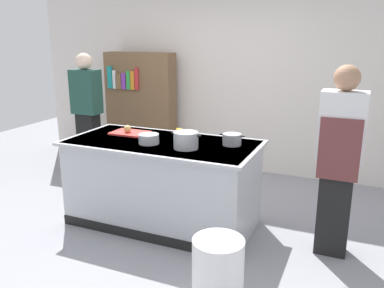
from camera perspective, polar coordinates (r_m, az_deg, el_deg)
ground_plane at (r=4.43m, az=-4.07°, el=-10.95°), size 10.00×10.00×0.00m
back_wall at (r=5.93m, az=5.17°, el=10.81°), size 6.40×0.12×3.00m
counter_island at (r=4.25m, az=-4.19°, el=-5.31°), size 1.98×0.98×0.90m
cutting_board at (r=4.47m, az=-8.78°, el=1.56°), size 0.40×0.28×0.02m
onion at (r=4.45m, az=-9.15°, el=2.15°), size 0.08×0.08×0.08m
stock_pot at (r=3.84m, az=-0.87°, el=0.55°), size 0.30×0.24×0.16m
sauce_pan at (r=3.98m, az=5.69°, el=0.66°), size 0.25×0.19×0.11m
mixing_bowl at (r=4.03m, az=-6.15°, el=0.73°), size 0.21×0.21×0.10m
juice_cup at (r=4.24m, az=-1.86°, el=1.53°), size 0.07×0.07×0.10m
trash_bin at (r=3.12m, az=3.70°, el=-17.65°), size 0.38×0.38×0.52m
person_chef at (r=3.74m, az=20.14°, el=-1.89°), size 0.38×0.25×1.72m
person_guest at (r=5.77m, az=-14.63°, el=4.34°), size 0.38×0.24×1.72m
bookshelf at (r=6.28m, az=-7.28°, el=5.05°), size 1.10×0.31×1.70m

